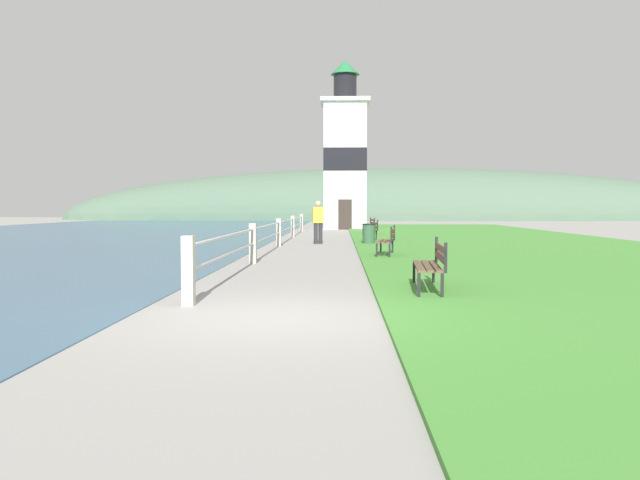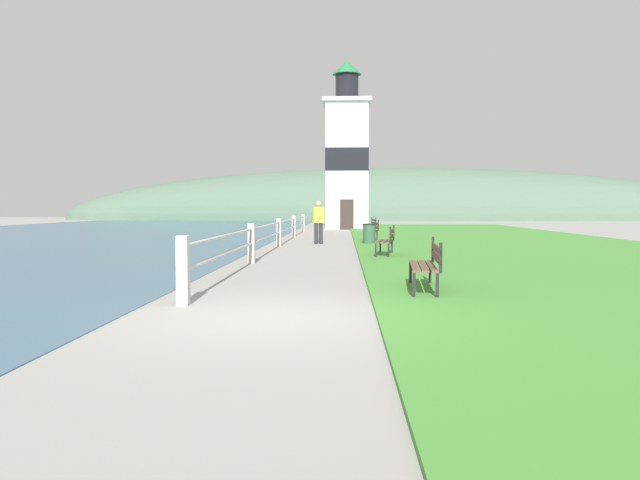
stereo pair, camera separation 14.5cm
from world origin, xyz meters
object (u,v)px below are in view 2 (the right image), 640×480
park_bench_midway (387,239)px  lighthouse (347,157)px  park_bench_near (428,262)px  park_bench_by_lighthouse (371,225)px  park_bench_far (373,230)px  person_strolling (318,221)px  trash_bin (369,234)px

park_bench_midway → lighthouse: 24.14m
park_bench_near → park_bench_by_lighthouse: (-0.01, 22.53, -0.00)m
park_bench_far → person_strolling: bearing=38.4°
park_bench_by_lighthouse → person_strolling: (-2.49, -8.26, 0.41)m
person_strolling → trash_bin: (2.04, -0.41, -0.53)m
park_bench_by_lighthouse → person_strolling: person_strolling is taller
park_bench_midway → park_bench_far: (-0.05, 7.76, -0.00)m
park_bench_far → park_bench_by_lighthouse: same height
park_bench_midway → trash_bin: bearing=-79.3°
park_bench_near → park_bench_midway: same height
park_bench_near → lighthouse: lighthouse is taller
lighthouse → park_bench_near: bearing=-87.7°
park_bench_by_lighthouse → park_bench_far: bearing=84.2°
park_bench_near → park_bench_by_lighthouse: bearing=-85.6°
park_bench_midway → park_bench_by_lighthouse: bearing=-82.8°
park_bench_near → park_bench_midway: size_ratio=1.13×
park_bench_far → lighthouse: lighthouse is taller
park_bench_far → park_bench_by_lighthouse: 6.91m
park_bench_by_lighthouse → lighthouse: (-1.26, 9.05, 4.37)m
person_strolling → park_bench_far: bearing=-70.4°
park_bench_midway → trash_bin: 6.01m
park_bench_near → trash_bin: bearing=-83.7°
park_bench_near → trash_bin: park_bench_near is taller
person_strolling → park_bench_midway: bearing=-170.9°
park_bench_near → lighthouse: 31.91m
person_strolling → trash_bin: person_strolling is taller
park_bench_midway → person_strolling: bearing=-62.1°
park_bench_by_lighthouse → lighthouse: 10.13m
park_bench_far → park_bench_midway: bearing=98.2°
park_bench_midway → park_bench_by_lighthouse: 14.67m
park_bench_near → park_bench_by_lighthouse: 22.53m
park_bench_midway → park_bench_by_lighthouse: same height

